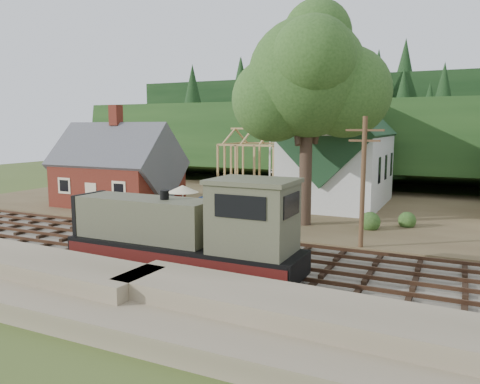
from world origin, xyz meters
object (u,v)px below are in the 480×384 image
at_px(car_blue, 205,203).
at_px(locomotive, 190,234).
at_px(patio_set, 183,190).
at_px(car_green, 108,197).

bearing_deg(car_blue, locomotive, -63.29).
relative_size(locomotive, car_blue, 3.32).
bearing_deg(patio_set, car_blue, 98.39).
bearing_deg(car_blue, patio_set, -82.27).
relative_size(car_blue, car_green, 0.93).
bearing_deg(car_blue, car_green, -173.88).
bearing_deg(car_green, patio_set, -129.06).
xyz_separation_m(locomotive, patio_set, (-7.16, 10.63, 0.43)).
distance_m(locomotive, car_blue, 17.07).
xyz_separation_m(car_blue, patio_set, (0.66, -4.49, 1.66)).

